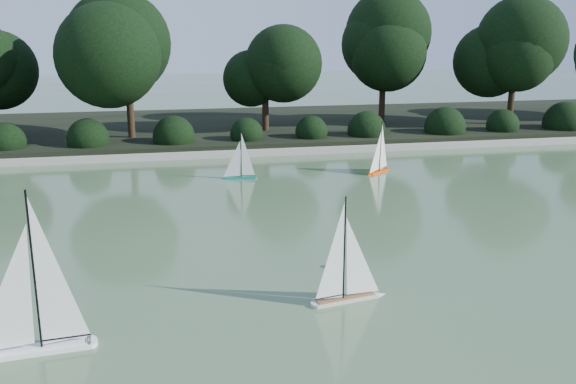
{
  "coord_description": "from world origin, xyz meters",
  "views": [
    {
      "loc": [
        -2.28,
        -7.92,
        3.45
      ],
      "look_at": [
        -0.15,
        2.37,
        0.7
      ],
      "focal_mm": 40.0,
      "sensor_mm": 36.0,
      "label": 1
    }
  ],
  "objects_px": {
    "sailboat_orange": "(377,165)",
    "sailboat_teal": "(237,171)",
    "sailboat_white_b": "(352,283)",
    "sailboat_white_a": "(23,328)",
    "race_buoy": "(332,267)"
  },
  "relations": [
    {
      "from": "sailboat_white_a",
      "to": "sailboat_white_b",
      "type": "relative_size",
      "value": 1.3
    },
    {
      "from": "sailboat_white_a",
      "to": "race_buoy",
      "type": "distance_m",
      "value": 4.33
    },
    {
      "from": "sailboat_orange",
      "to": "sailboat_white_b",
      "type": "bearing_deg",
      "value": -111.81
    },
    {
      "from": "sailboat_white_b",
      "to": "sailboat_white_a",
      "type": "bearing_deg",
      "value": -170.71
    },
    {
      "from": "sailboat_white_a",
      "to": "sailboat_orange",
      "type": "xyz_separation_m",
      "value": [
        6.63,
        7.54,
        -0.1
      ]
    },
    {
      "from": "sailboat_orange",
      "to": "sailboat_teal",
      "type": "distance_m",
      "value": 3.36
    },
    {
      "from": "sailboat_teal",
      "to": "race_buoy",
      "type": "height_order",
      "value": "sailboat_teal"
    },
    {
      "from": "sailboat_white_b",
      "to": "race_buoy",
      "type": "relative_size",
      "value": 8.68
    },
    {
      "from": "sailboat_orange",
      "to": "race_buoy",
      "type": "distance_m",
      "value": 6.35
    },
    {
      "from": "race_buoy",
      "to": "sailboat_orange",
      "type": "bearing_deg",
      "value": 64.78
    },
    {
      "from": "sailboat_white_b",
      "to": "sailboat_orange",
      "type": "bearing_deg",
      "value": 68.19
    },
    {
      "from": "sailboat_white_a",
      "to": "race_buoy",
      "type": "bearing_deg",
      "value": 24.62
    },
    {
      "from": "sailboat_teal",
      "to": "race_buoy",
      "type": "relative_size",
      "value": 6.9
    },
    {
      "from": "sailboat_orange",
      "to": "sailboat_teal",
      "type": "relative_size",
      "value": 1.12
    },
    {
      "from": "sailboat_white_a",
      "to": "sailboat_teal",
      "type": "relative_size",
      "value": 1.64
    }
  ]
}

